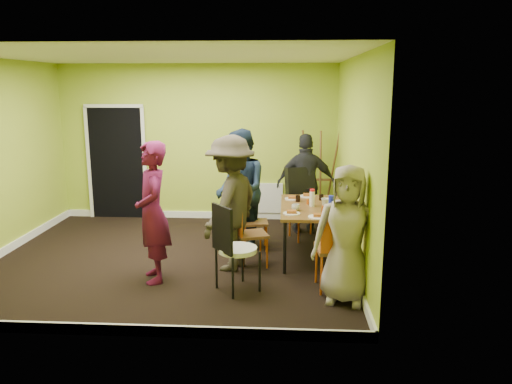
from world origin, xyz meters
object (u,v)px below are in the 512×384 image
at_px(chair_left_near, 246,228).
at_px(person_back_end, 306,184).
at_px(orange_bottle, 308,202).
at_px(chair_left_far, 250,217).
at_px(chair_front_end, 337,243).
at_px(thermos, 312,199).
at_px(person_left_far, 240,190).
at_px(easel, 320,178).
at_px(person_left_near, 231,203).
at_px(blue_bottle, 331,203).
at_px(chair_bentwood, 232,244).
at_px(dining_table, 313,210).
at_px(person_standing, 153,212).
at_px(chair_back_end, 301,188).
at_px(person_front_end, 347,235).

relative_size(chair_left_near, person_back_end, 0.57).
bearing_deg(person_back_end, orange_bottle, 83.56).
bearing_deg(chair_left_far, orange_bottle, 71.63).
relative_size(chair_left_near, chair_front_end, 0.87).
height_order(thermos, person_left_far, person_left_far).
bearing_deg(chair_front_end, easel, 84.70).
bearing_deg(chair_left_near, person_back_end, 134.20).
bearing_deg(thermos, person_left_near, -155.12).
distance_m(chair_left_far, blue_bottle, 1.31).
bearing_deg(chair_bentwood, easel, 120.76).
bearing_deg(dining_table, thermos, -144.96).
bearing_deg(person_standing, easel, 120.75).
height_order(orange_bottle, person_standing, person_standing).
xyz_separation_m(thermos, person_standing, (-2.02, -0.98, 0.03)).
bearing_deg(chair_back_end, person_back_end, -136.64).
xyz_separation_m(chair_left_near, person_left_near, (-0.20, -0.09, 0.37)).
bearing_deg(person_standing, person_back_end, 117.62).
distance_m(chair_back_end, person_back_end, 0.20).
bearing_deg(chair_left_far, person_left_far, -115.14).
bearing_deg(chair_left_far, chair_bentwood, -9.74).
xyz_separation_m(person_left_near, person_front_end, (1.41, -0.97, -0.11)).
height_order(dining_table, orange_bottle, orange_bottle).
xyz_separation_m(person_standing, person_left_far, (0.97, 1.33, 0.02)).
relative_size(chair_left_far, person_left_far, 0.50).
bearing_deg(chair_left_far, dining_table, 66.23).
xyz_separation_m(easel, person_standing, (-2.24, -2.80, 0.05)).
height_order(chair_left_far, chair_bentwood, chair_bentwood).
height_order(chair_left_far, person_left_far, person_left_far).
relative_size(thermos, person_standing, 0.12).
relative_size(easel, thermos, 7.72).
bearing_deg(person_back_end, chair_front_end, 90.86).
bearing_deg(dining_table, chair_left_near, -154.95).
bearing_deg(chair_back_end, chair_left_far, 23.17).
xyz_separation_m(person_left_far, person_front_end, (1.36, -1.83, -0.11)).
relative_size(easel, person_back_end, 1.01).
xyz_separation_m(blue_bottle, person_back_end, (-0.28, 1.49, -0.03)).
distance_m(thermos, blue_bottle, 0.35).
distance_m(easel, person_front_end, 3.30).
height_order(thermos, person_standing, person_standing).
distance_m(person_left_near, person_front_end, 1.72).
bearing_deg(chair_back_end, blue_bottle, 84.45).
bearing_deg(chair_left_near, person_left_near, -83.32).
xyz_separation_m(dining_table, person_front_end, (0.30, -1.49, 0.09)).
distance_m(blue_bottle, person_front_end, 1.23).
xyz_separation_m(chair_left_far, chair_front_end, (1.13, -1.52, 0.11)).
xyz_separation_m(chair_front_end, person_back_end, (-0.27, 2.46, 0.22)).
bearing_deg(chair_bentwood, person_standing, -144.46).
bearing_deg(blue_bottle, person_left_near, -169.22).
height_order(chair_back_end, blue_bottle, chair_back_end).
xyz_separation_m(chair_left_far, person_left_far, (-0.15, 0.05, 0.40)).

